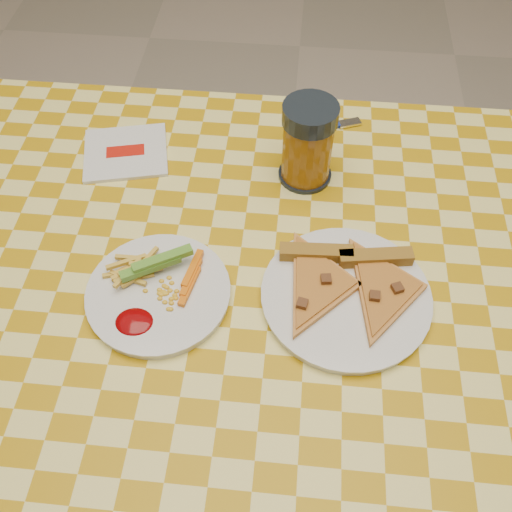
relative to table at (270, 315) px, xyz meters
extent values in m
plane|color=#BBAB96|center=(0.00, 0.00, -0.68)|extent=(8.00, 8.00, 0.00)
cylinder|color=white|center=(-0.54, 0.34, -0.33)|extent=(0.06, 0.06, 0.71)
cylinder|color=white|center=(0.54, 0.34, -0.33)|extent=(0.06, 0.06, 0.71)
cube|color=#562D1D|center=(0.00, 0.00, 0.05)|extent=(1.20, 0.80, 0.04)
cylinder|color=silver|center=(-0.16, -0.03, 0.08)|extent=(0.23, 0.23, 0.01)
cylinder|color=silver|center=(0.11, -0.01, 0.08)|extent=(0.27, 0.27, 0.01)
cube|color=#20640F|center=(-0.16, 0.00, 0.11)|extent=(0.09, 0.07, 0.02)
cube|color=orange|center=(-0.11, -0.01, 0.09)|extent=(0.06, 0.07, 0.01)
ellipsoid|color=#760204|center=(-0.18, -0.08, 0.09)|extent=(0.05, 0.04, 0.01)
cube|color=#8D6020|center=(0.06, 0.05, 0.10)|extent=(0.11, 0.03, 0.02)
cube|color=#8D6020|center=(0.15, 0.05, 0.10)|extent=(0.11, 0.04, 0.02)
cylinder|color=black|center=(0.04, 0.23, 0.08)|extent=(0.09, 0.09, 0.01)
cylinder|color=brown|center=(0.04, 0.23, 0.13)|extent=(0.08, 0.08, 0.12)
cylinder|color=black|center=(0.04, 0.23, 0.20)|extent=(0.09, 0.09, 0.03)
cube|color=silver|center=(-0.27, 0.26, 0.08)|extent=(0.17, 0.16, 0.01)
cube|color=red|center=(-0.27, 0.26, 0.08)|extent=(0.07, 0.04, 0.00)
cube|color=navy|center=(0.05, 0.35, 0.08)|extent=(0.09, 0.04, 0.01)
cube|color=white|center=(0.11, 0.37, 0.08)|extent=(0.05, 0.03, 0.00)
camera|label=1|loc=(0.02, -0.46, 0.76)|focal=40.00mm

